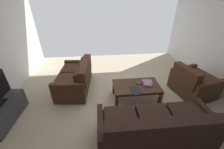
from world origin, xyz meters
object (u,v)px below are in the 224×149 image
Objects in this scene: sofa_main at (156,128)px; book_stack at (147,83)px; loveseat_near at (76,78)px; loose_magazine at (136,90)px; coffee_table at (136,87)px; tv_stand at (3,113)px; tv_remote at (139,84)px; armchair_side at (193,82)px.

sofa_main is 5.88× the size of book_stack.
loose_magazine is (-1.45, 0.78, 0.06)m from loveseat_near.
coffee_table is at bearing 9.61° from book_stack.
book_stack is (-3.20, -0.46, 0.22)m from tv_stand.
book_stack is at bearing 163.62° from loveseat_near.
tv_remote is (-0.03, -1.24, 0.07)m from sofa_main.
armchair_side reaches higher than loose_magazine.
coffee_table is 1.07× the size of tv_stand.
tv_remote is at bearing -171.44° from tv_stand.
coffee_table is 0.30m from book_stack.
loveseat_near is (1.56, -1.78, 0.01)m from sofa_main.
loveseat_near is 3.07m from armchair_side.
book_stack is 0.44m from loose_magazine.
loveseat_near is 1.24× the size of coffee_table.
tv_stand is 2.86m from loose_magazine.
sofa_main reaches higher than loose_magazine.
tv_remote reaches higher than coffee_table.
book_stack is 2.10× the size of tv_remote.
tv_remote is at bearing 1.57° from book_stack.
sofa_main is 1.44× the size of loveseat_near.
armchair_side is 1.43m from tv_remote.
loveseat_near reaches higher than loose_magazine.
armchair_side is 6.79× the size of tv_remote.
coffee_table is 2.95m from tv_stand.
loveseat_near is at bearing -48.64° from sofa_main.
tv_stand is (2.96, -0.79, -0.13)m from sofa_main.
loveseat_near is 1.32× the size of tv_stand.
tv_stand is 3.03m from tv_remote.
tv_remote is at bearing -149.98° from coffee_table.
tv_stand is (1.40, 0.99, -0.14)m from loveseat_near.
tv_remote is (0.21, 0.01, -0.01)m from book_stack.
sofa_main is 1.27m from book_stack.
loveseat_near is at bearing -9.77° from armchair_side.
tv_stand is 4.44m from armchair_side.
loveseat_near reaches higher than sofa_main.
tv_remote is at bearing 46.62° from loose_magazine.
armchair_side reaches higher than loveseat_near.
sofa_main is 1.82× the size of armchair_side.
tv_stand reaches higher than loose_magazine.
tv_remote is at bearing 0.67° from armchair_side.
armchair_side is 3.47× the size of loose_magazine.
book_stack is 1.07× the size of loose_magazine.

